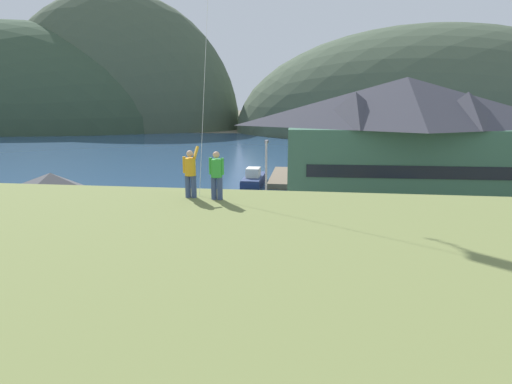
{
  "coord_description": "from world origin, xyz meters",
  "views": [
    {
      "loc": [
        3.91,
        -21.09,
        10.66
      ],
      "look_at": [
        0.12,
        9.0,
        3.85
      ],
      "focal_mm": 30.16,
      "sensor_mm": 36.0,
      "label": 1
    }
  ],
  "objects_px": {
    "wharf_dock": "(284,177)",
    "moored_boat_wharfside": "(254,179)",
    "parked_car_front_row_red": "(246,236)",
    "person_companion": "(217,174)",
    "parked_car_mid_row_far": "(478,283)",
    "parked_car_back_row_right": "(140,240)",
    "parked_car_corner_spot": "(50,263)",
    "parked_car_front_row_end": "(162,270)",
    "parked_car_back_row_left": "(256,273)",
    "parked_car_mid_row_center": "(391,292)",
    "parked_car_mid_row_near": "(481,251)",
    "person_kite_flyer": "(190,172)",
    "storage_shed_near_lot": "(54,206)",
    "harbor_lodge": "(403,139)",
    "parked_car_lone_by_shed": "(394,246)",
    "parking_light_pole": "(266,182)"
  },
  "relations": [
    {
      "from": "wharf_dock",
      "to": "moored_boat_wharfside",
      "type": "xyz_separation_m",
      "value": [
        -3.47,
        -3.49,
        0.37
      ]
    },
    {
      "from": "parked_car_front_row_red",
      "to": "person_companion",
      "type": "distance_m",
      "value": 15.15
    },
    {
      "from": "person_companion",
      "to": "parked_car_mid_row_far",
      "type": "bearing_deg",
      "value": 31.27
    },
    {
      "from": "person_companion",
      "to": "parked_car_back_row_right",
      "type": "bearing_deg",
      "value": 124.3
    },
    {
      "from": "parked_car_back_row_right",
      "to": "parked_car_front_row_red",
      "type": "bearing_deg",
      "value": 13.08
    },
    {
      "from": "parked_car_corner_spot",
      "to": "person_companion",
      "type": "distance_m",
      "value": 15.43
    },
    {
      "from": "parked_car_back_row_right",
      "to": "parked_car_front_row_end",
      "type": "xyz_separation_m",
      "value": [
        3.25,
        -4.79,
        0.0
      ]
    },
    {
      "from": "parked_car_back_row_left",
      "to": "parked_car_back_row_right",
      "type": "height_order",
      "value": "same"
    },
    {
      "from": "parked_car_back_row_left",
      "to": "parked_car_mid_row_center",
      "type": "distance_m",
      "value": 7.19
    },
    {
      "from": "parked_car_mid_row_far",
      "to": "parked_car_front_row_red",
      "type": "height_order",
      "value": "same"
    },
    {
      "from": "parked_car_back_row_right",
      "to": "parked_car_mid_row_center",
      "type": "height_order",
      "value": "same"
    },
    {
      "from": "parked_car_mid_row_near",
      "to": "person_kite_flyer",
      "type": "height_order",
      "value": "person_kite_flyer"
    },
    {
      "from": "storage_shed_near_lot",
      "to": "parked_car_mid_row_center",
      "type": "height_order",
      "value": "storage_shed_near_lot"
    },
    {
      "from": "harbor_lodge",
      "to": "person_companion",
      "type": "bearing_deg",
      "value": -113.68
    },
    {
      "from": "moored_boat_wharfside",
      "to": "parked_car_mid_row_near",
      "type": "height_order",
      "value": "moored_boat_wharfside"
    },
    {
      "from": "parked_car_mid_row_center",
      "to": "parked_car_front_row_red",
      "type": "bearing_deg",
      "value": 137.77
    },
    {
      "from": "storage_shed_near_lot",
      "to": "person_companion",
      "type": "bearing_deg",
      "value": -41.85
    },
    {
      "from": "parked_car_corner_spot",
      "to": "moored_boat_wharfside",
      "type": "bearing_deg",
      "value": 74.09
    },
    {
      "from": "parked_car_front_row_end",
      "to": "person_kite_flyer",
      "type": "xyz_separation_m",
      "value": [
        3.79,
        -6.83,
        6.89
      ]
    },
    {
      "from": "parked_car_mid_row_near",
      "to": "parked_car_mid_row_center",
      "type": "height_order",
      "value": "same"
    },
    {
      "from": "harbor_lodge",
      "to": "parked_car_back_row_right",
      "type": "distance_m",
      "value": 26.19
    },
    {
      "from": "parked_car_corner_spot",
      "to": "parked_car_front_row_red",
      "type": "height_order",
      "value": "same"
    },
    {
      "from": "parked_car_lone_by_shed",
      "to": "person_companion",
      "type": "xyz_separation_m",
      "value": [
        -8.88,
        -12.66,
        6.88
      ]
    },
    {
      "from": "moored_boat_wharfside",
      "to": "parking_light_pole",
      "type": "bearing_deg",
      "value": -79.84
    },
    {
      "from": "parked_car_front_row_end",
      "to": "person_companion",
      "type": "height_order",
      "value": "person_companion"
    },
    {
      "from": "person_companion",
      "to": "person_kite_flyer",
      "type": "bearing_deg",
      "value": 169.37
    },
    {
      "from": "parked_car_mid_row_far",
      "to": "person_kite_flyer",
      "type": "relative_size",
      "value": 2.32
    },
    {
      "from": "person_kite_flyer",
      "to": "person_companion",
      "type": "xyz_separation_m",
      "value": [
        1.01,
        -0.19,
        -0.02
      ]
    },
    {
      "from": "harbor_lodge",
      "to": "person_kite_flyer",
      "type": "xyz_separation_m",
      "value": [
        -13.12,
        -27.4,
        1.36
      ]
    },
    {
      "from": "parked_car_corner_spot",
      "to": "storage_shed_near_lot",
      "type": "bearing_deg",
      "value": 119.28
    },
    {
      "from": "parked_car_mid_row_center",
      "to": "parking_light_pole",
      "type": "height_order",
      "value": "parking_light_pole"
    },
    {
      "from": "wharf_dock",
      "to": "parking_light_pole",
      "type": "xyz_separation_m",
      "value": [
        0.03,
        -23.04,
        3.95
      ]
    },
    {
      "from": "moored_boat_wharfside",
      "to": "parked_car_back_row_right",
      "type": "height_order",
      "value": "moored_boat_wharfside"
    },
    {
      "from": "moored_boat_wharfside",
      "to": "parked_car_front_row_end",
      "type": "relative_size",
      "value": 1.65
    },
    {
      "from": "parked_car_mid_row_far",
      "to": "parked_car_lone_by_shed",
      "type": "relative_size",
      "value": 0.99
    },
    {
      "from": "moored_boat_wharfside",
      "to": "parked_car_back_row_left",
      "type": "xyz_separation_m",
      "value": [
        3.94,
        -29.1,
        0.34
      ]
    },
    {
      "from": "parked_car_back_row_right",
      "to": "parked_car_corner_spot",
      "type": "bearing_deg",
      "value": -129.06
    },
    {
      "from": "parked_car_mid_row_center",
      "to": "parked_car_back_row_right",
      "type": "bearing_deg",
      "value": 158.79
    },
    {
      "from": "person_companion",
      "to": "moored_boat_wharfside",
      "type": "bearing_deg",
      "value": 95.39
    },
    {
      "from": "parked_car_mid_row_far",
      "to": "parked_car_front_row_red",
      "type": "bearing_deg",
      "value": 155.48
    },
    {
      "from": "parked_car_lone_by_shed",
      "to": "parked_car_mid_row_far",
      "type": "bearing_deg",
      "value": -57.12
    },
    {
      "from": "wharf_dock",
      "to": "parking_light_pole",
      "type": "height_order",
      "value": "parking_light_pole"
    },
    {
      "from": "parked_car_front_row_red",
      "to": "parked_car_front_row_end",
      "type": "xyz_separation_m",
      "value": [
        -3.85,
        -6.44,
        0.0
      ]
    },
    {
      "from": "harbor_lodge",
      "to": "parked_car_back_row_right",
      "type": "bearing_deg",
      "value": -141.96
    },
    {
      "from": "parked_car_lone_by_shed",
      "to": "parking_light_pole",
      "type": "relative_size",
      "value": 0.59
    },
    {
      "from": "harbor_lodge",
      "to": "moored_boat_wharfside",
      "type": "distance_m",
      "value": 18.81
    },
    {
      "from": "parked_car_back_row_right",
      "to": "parking_light_pole",
      "type": "relative_size",
      "value": 0.58
    },
    {
      "from": "storage_shed_near_lot",
      "to": "wharf_dock",
      "type": "bearing_deg",
      "value": 59.47
    },
    {
      "from": "parked_car_lone_by_shed",
      "to": "parking_light_pole",
      "type": "bearing_deg",
      "value": 154.5
    },
    {
      "from": "harbor_lodge",
      "to": "parked_car_corner_spot",
      "type": "height_order",
      "value": "harbor_lodge"
    }
  ]
}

